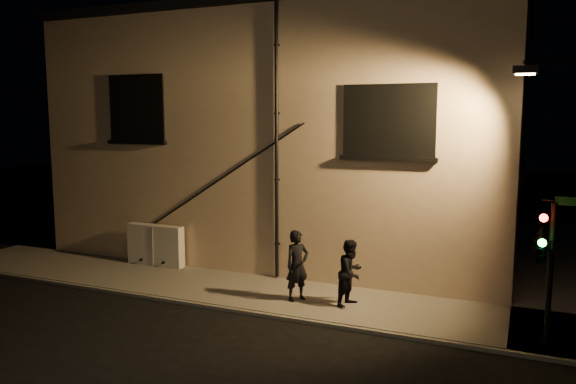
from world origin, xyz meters
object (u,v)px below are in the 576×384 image
at_px(pedestrian_b, 351,273).
at_px(pedestrian_a, 297,265).
at_px(utility_cabinet, 156,245).
at_px(traffic_signal, 542,247).

bearing_deg(pedestrian_b, pedestrian_a, 113.40).
relative_size(utility_cabinet, traffic_signal, 0.63).
relative_size(pedestrian_b, traffic_signal, 0.54).
xyz_separation_m(pedestrian_a, traffic_signal, (5.99, -0.88, 1.26)).
bearing_deg(traffic_signal, pedestrian_b, 166.84).
bearing_deg(utility_cabinet, pedestrian_a, -14.41).
relative_size(utility_cabinet, pedestrian_b, 1.18).
bearing_deg(utility_cabinet, pedestrian_b, -10.21).
distance_m(utility_cabinet, pedestrian_a, 5.98).
xyz_separation_m(pedestrian_b, traffic_signal, (4.52, -1.06, 1.34)).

